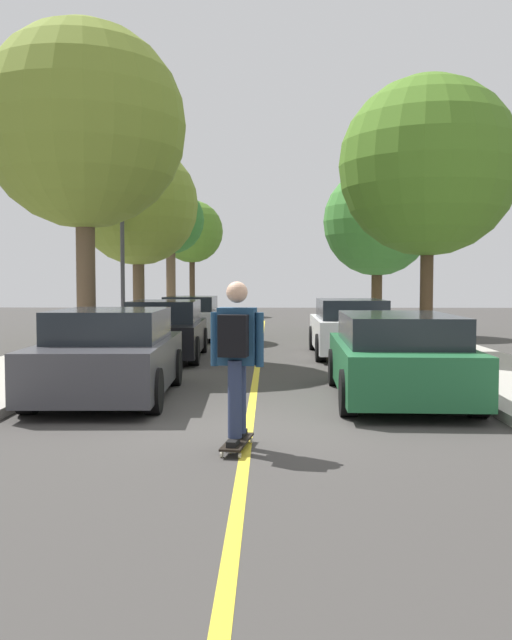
{
  "coord_description": "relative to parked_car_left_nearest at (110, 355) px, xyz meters",
  "views": [
    {
      "loc": [
        0.25,
        -8.54,
        1.82
      ],
      "look_at": [
        -0.03,
        5.97,
        1.01
      ],
      "focal_mm": 38.44,
      "sensor_mm": 36.0,
      "label": 1
    }
  ],
  "objects": [
    {
      "name": "parked_car_right_near",
      "position": [
        4.47,
        6.27,
        0.02
      ],
      "size": [
        1.85,
        4.16,
        1.4
      ],
      "color": "white",
      "rests_on": "ground"
    },
    {
      "name": "street_tree_right_nearest",
      "position": [
        6.15,
        5.38,
        3.79
      ],
      "size": [
        4.12,
        4.12,
        6.4
      ],
      "color": "#4C3823",
      "rests_on": "sidewalk_right"
    },
    {
      "name": "skateboard",
      "position": [
        2.14,
        -3.3,
        -0.59
      ],
      "size": [
        0.34,
        0.86,
        0.1
      ],
      "color": "black",
      "rests_on": "ground"
    },
    {
      "name": "street_tree_right_near",
      "position": [
        6.15,
        12.76,
        3.16
      ],
      "size": [
        3.65,
        3.65,
        5.54
      ],
      "color": "#4C3823",
      "rests_on": "sidewalk_right"
    },
    {
      "name": "street_tree_left_nearest",
      "position": [
        -1.68,
        4.87,
        4.62
      ],
      "size": [
        4.59,
        4.59,
        7.48
      ],
      "color": "brown",
      "rests_on": "sidewalk_left"
    },
    {
      "name": "ground",
      "position": [
        2.24,
        -2.07,
        -0.68
      ],
      "size": [
        80.0,
        80.0,
        0.0
      ],
      "primitive_type": "plane",
      "color": "#3D3A38"
    },
    {
      "name": "street_tree_left_far",
      "position": [
        -1.68,
        18.32,
        3.7
      ],
      "size": [
        2.84,
        2.84,
        5.71
      ],
      "color": "brown",
      "rests_on": "sidewalk_left"
    },
    {
      "name": "street_tree_left_farthest",
      "position": [
        -1.68,
        26.33,
        3.84
      ],
      "size": [
        3.34,
        3.34,
        6.06
      ],
      "color": "#3D2D1E",
      "rests_on": "sidewalk_left"
    },
    {
      "name": "parked_car_left_far",
      "position": [
        0.0,
        11.13,
        -0.01
      ],
      "size": [
        1.83,
        4.07,
        1.36
      ],
      "color": "#B7B7BC",
      "rests_on": "ground"
    },
    {
      "name": "parked_car_left_nearest",
      "position": [
        0.0,
        0.0,
        0.0
      ],
      "size": [
        2.03,
        4.06,
        1.39
      ],
      "color": "#38383D",
      "rests_on": "ground"
    },
    {
      "name": "skateboarder",
      "position": [
        2.14,
        -3.34,
        0.4
      ],
      "size": [
        0.59,
        0.71,
        1.72
      ],
      "color": "black",
      "rests_on": "skateboard"
    },
    {
      "name": "center_line",
      "position": [
        2.24,
        1.93,
        -0.67
      ],
      "size": [
        0.12,
        39.2,
        0.01
      ],
      "primitive_type": "cube",
      "color": "gold",
      "rests_on": "ground"
    },
    {
      "name": "streetlamp",
      "position": [
        -1.75,
        9.12,
        2.24
      ],
      "size": [
        0.36,
        0.24,
        4.76
      ],
      "color": "#38383D",
      "rests_on": "sidewalk_left"
    },
    {
      "name": "parked_car_right_nearest",
      "position": [
        4.47,
        -0.05,
        -0.01
      ],
      "size": [
        2.07,
        4.24,
        1.32
      ],
      "color": "#1E5B33",
      "rests_on": "ground"
    },
    {
      "name": "parked_car_left_near",
      "position": [
        -0.0,
        5.57,
        -0.01
      ],
      "size": [
        1.95,
        4.22,
        1.37
      ],
      "color": "black",
      "rests_on": "ground"
    },
    {
      "name": "street_tree_left_near",
      "position": [
        -1.68,
        11.15,
        3.57
      ],
      "size": [
        3.82,
        3.82,
        6.03
      ],
      "color": "brown",
      "rests_on": "sidewalk_left"
    }
  ]
}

